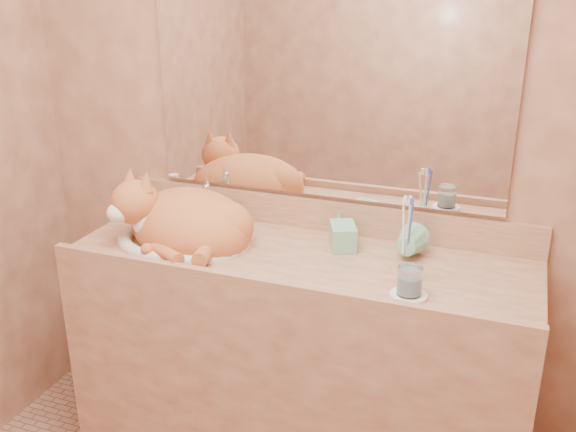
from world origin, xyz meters
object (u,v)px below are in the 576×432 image
at_px(sink_basin, 183,222).
at_px(water_glass, 410,281).
at_px(soap_dispenser, 346,229).
at_px(toothbrush_cup, 405,249).
at_px(cat, 182,219).
at_px(vanity_counter, 298,362).

distance_m(sink_basin, water_glass, 0.86).
bearing_deg(soap_dispenser, toothbrush_cup, -21.19).
height_order(cat, toothbrush_cup, cat).
height_order(vanity_counter, soap_dispenser, soap_dispenser).
bearing_deg(toothbrush_cup, vanity_counter, -167.55).
xyz_separation_m(vanity_counter, sink_basin, (-0.44, -0.02, 0.50)).
height_order(sink_basin, toothbrush_cup, sink_basin).
bearing_deg(water_glass, soap_dispenser, 138.75).
relative_size(cat, water_glass, 5.58).
height_order(vanity_counter, water_glass, water_glass).
xyz_separation_m(sink_basin, cat, (-0.00, -0.00, 0.01)).
relative_size(sink_basin, cat, 1.00).
xyz_separation_m(cat, soap_dispenser, (0.58, 0.09, 0.01)).
relative_size(vanity_counter, water_glass, 18.27).
relative_size(sink_basin, toothbrush_cup, 4.38).
bearing_deg(cat, soap_dispenser, 25.70).
xyz_separation_m(soap_dispenser, toothbrush_cup, (0.21, 0.01, -0.04)).
bearing_deg(toothbrush_cup, sink_basin, -172.93).
height_order(sink_basin, water_glass, sink_basin).
bearing_deg(water_glass, toothbrush_cup, 103.72).
bearing_deg(water_glass, vanity_counter, 158.50).
xyz_separation_m(toothbrush_cup, water_glass, (0.06, -0.24, 0.00)).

